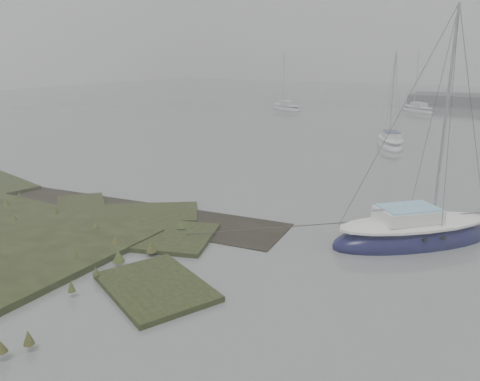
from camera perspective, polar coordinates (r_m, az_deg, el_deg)
name	(u,v)px	position (r m, az deg, el deg)	size (l,w,h in m)	color
ground	(388,137)	(41.27, 17.60, 6.29)	(160.00, 160.00, 0.00)	slate
sailboat_main	(412,235)	(18.02, 20.22, -5.11)	(5.87, 5.79, 8.77)	#0F1136
sailboat_white	(390,143)	(36.72, 17.81, 5.50)	(3.53, 5.48, 7.36)	silver
sailboat_far_a	(286,108)	(59.35, 5.65, 9.95)	(5.42, 4.01, 7.38)	silver
sailboat_far_c	(417,110)	(60.79, 20.78, 9.15)	(5.13, 4.90, 7.54)	#A6AAAF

